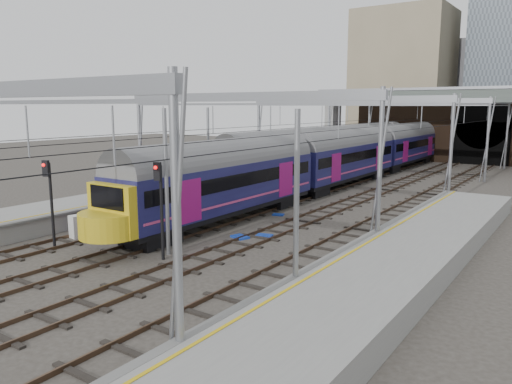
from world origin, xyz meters
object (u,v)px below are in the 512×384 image
Objects in this scene: train_second at (360,145)px; relay_cabinet at (75,227)px; train_main at (379,150)px; signal_near_left at (50,192)px; signal_near_centre at (160,198)px.

relay_cabinet is at bearing -90.53° from train_second.
relay_cabinet is (-0.36, -38.46, -1.99)m from train_second.
train_main is 6.09m from train_second.
train_main is 35.89m from signal_near_left.
signal_near_centre is at bearing 7.02° from relay_cabinet.
train_main is 34.20m from relay_cabinet.
train_main is at bearing -48.95° from train_second.
signal_near_centre reaches higher than signal_near_left.
signal_near_left is 2.96m from relay_cabinet.
signal_near_centre is at bearing -80.65° from train_second.
relay_cabinet is (-4.36, -33.87, -2.02)m from train_main.
signal_near_centre is (6.37, -38.68, 0.31)m from train_second.
signal_near_left is 0.97× the size of signal_near_centre.
train_main is 15.75× the size of signal_near_left.
train_second is at bearing 68.36° from signal_near_left.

